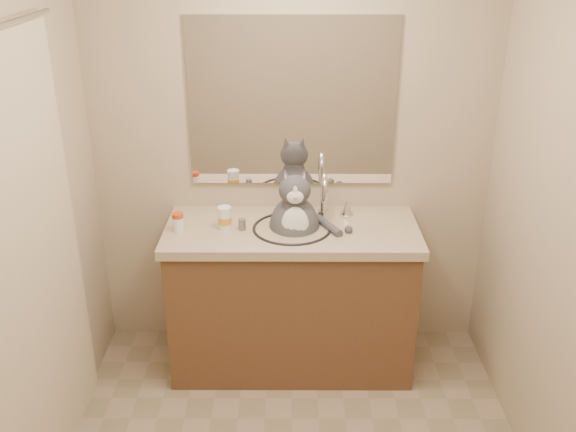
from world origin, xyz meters
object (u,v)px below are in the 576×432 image
(pill_bottle_orange, at_px, (225,218))
(grey_canister, at_px, (242,224))
(cat, at_px, (295,224))
(pill_bottle_redcap, at_px, (178,222))

(pill_bottle_orange, distance_m, grey_canister, 0.10)
(cat, distance_m, pill_bottle_redcap, 0.61)
(pill_bottle_orange, bearing_deg, grey_canister, -7.39)
(cat, relative_size, pill_bottle_redcap, 5.34)
(pill_bottle_redcap, xyz_separation_m, grey_canister, (0.33, 0.02, -0.02))
(pill_bottle_redcap, height_order, pill_bottle_orange, pill_bottle_orange)
(cat, relative_size, pill_bottle_orange, 4.37)
(pill_bottle_redcap, distance_m, pill_bottle_orange, 0.24)
(pill_bottle_redcap, height_order, grey_canister, pill_bottle_redcap)
(cat, relative_size, grey_canister, 8.86)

